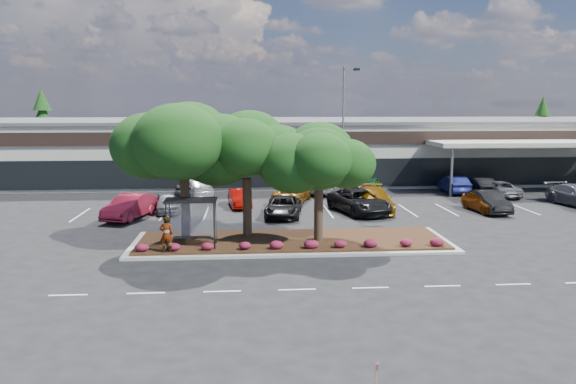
{
  "coord_description": "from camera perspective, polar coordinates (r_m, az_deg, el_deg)",
  "views": [
    {
      "loc": [
        -4.49,
        -27.04,
        7.88
      ],
      "look_at": [
        -2.02,
        6.48,
        2.6
      ],
      "focal_mm": 35.0,
      "sensor_mm": 36.0,
      "label": 1
    }
  ],
  "objects": [
    {
      "name": "ground",
      "position": [
        28.53,
        5.05,
        -7.15
      ],
      "size": [
        160.0,
        160.0,
        0.0
      ],
      "primitive_type": "plane",
      "color": "black",
      "rests_on": "ground"
    },
    {
      "name": "retail_store",
      "position": [
        61.3,
        0.06,
        4.51
      ],
      "size": [
        80.4,
        25.2,
        6.25
      ],
      "color": "beige",
      "rests_on": "ground"
    },
    {
      "name": "landscape_island",
      "position": [
        32.1,
        0.36,
        -5.06
      ],
      "size": [
        18.0,
        6.0,
        0.26
      ],
      "color": "#A9A8A4",
      "rests_on": "ground"
    },
    {
      "name": "lane_markings",
      "position": [
        38.53,
        2.36,
        -2.87
      ],
      "size": [
        33.12,
        20.06,
        0.01
      ],
      "color": "silver",
      "rests_on": "ground"
    },
    {
      "name": "shrub_row",
      "position": [
        29.97,
        0.68,
        -5.31
      ],
      "size": [
        17.0,
        0.8,
        0.5
      ],
      "primitive_type": null,
      "color": "maroon",
      "rests_on": "landscape_island"
    },
    {
      "name": "bus_shelter",
      "position": [
        30.66,
        -9.78,
        -1.68
      ],
      "size": [
        2.75,
        1.55,
        2.59
      ],
      "color": "black",
      "rests_on": "landscape_island"
    },
    {
      "name": "island_tree_west",
      "position": [
        31.95,
        -10.5,
        2.17
      ],
      "size": [
        7.2,
        7.2,
        7.89
      ],
      "primitive_type": null,
      "color": "#193711",
      "rests_on": "landscape_island"
    },
    {
      "name": "island_tree_mid",
      "position": [
        32.49,
        -4.2,
        1.9
      ],
      "size": [
        6.6,
        6.6,
        7.32
      ],
      "primitive_type": null,
      "color": "#193711",
      "rests_on": "landscape_island"
    },
    {
      "name": "island_tree_east",
      "position": [
        31.31,
        3.15,
        0.89
      ],
      "size": [
        5.8,
        5.8,
        6.5
      ],
      "primitive_type": null,
      "color": "#193711",
      "rests_on": "landscape_island"
    },
    {
      "name": "conifer_north_west",
      "position": [
        77.42,
        -23.59,
        6.06
      ],
      "size": [
        4.4,
        4.4,
        10.0
      ],
      "primitive_type": "cone",
      "color": "#193711",
      "rests_on": "ground"
    },
    {
      "name": "conifer_north_east",
      "position": [
        80.87,
        24.34,
        5.75
      ],
      "size": [
        3.96,
        3.96,
        9.0
      ],
      "primitive_type": "cone",
      "color": "#193711",
      "rests_on": "ground"
    },
    {
      "name": "person_waiting",
      "position": [
        29.81,
        -12.25,
        -4.22
      ],
      "size": [
        0.71,
        0.49,
        1.89
      ],
      "primitive_type": "imported",
      "rotation": [
        0.0,
        0.0,
        3.2
      ],
      "color": "#594C47",
      "rests_on": "landscape_island"
    },
    {
      "name": "light_pole",
      "position": [
        43.0,
        5.71,
        4.71
      ],
      "size": [
        1.43,
        0.64,
        10.66
      ],
      "rotation": [
        0.0,
        0.0,
        0.21
      ],
      "color": "#A9A8A4",
      "rests_on": "ground"
    },
    {
      "name": "survey_stake",
      "position": [
        16.19,
        9.01,
        -17.87
      ],
      "size": [
        0.07,
        0.14,
        0.95
      ],
      "color": "tan",
      "rests_on": "ground"
    },
    {
      "name": "car_0",
      "position": [
        40.43,
        -15.75,
        -1.43
      ],
      "size": [
        3.3,
        5.43,
        1.69
      ],
      "primitive_type": "imported",
      "rotation": [
        0.0,
        0.0,
        -0.32
      ],
      "color": "maroon",
      "rests_on": "ground"
    },
    {
      "name": "car_1",
      "position": [
        42.18,
        -12.21,
        -1.06
      ],
      "size": [
        2.46,
        4.44,
        1.43
      ],
      "primitive_type": "imported",
      "rotation": [
        0.0,
        0.0,
        0.19
      ],
      "color": "#595A61",
      "rests_on": "ground"
    },
    {
      "name": "car_2",
      "position": [
        43.44,
        -4.94,
        -0.64
      ],
      "size": [
        2.01,
        4.31,
        1.37
      ],
      "primitive_type": "imported",
      "rotation": [
        0.0,
        0.0,
        0.14
      ],
      "color": "#870602",
      "rests_on": "ground"
    },
    {
      "name": "car_3",
      "position": [
        39.59,
        -0.48,
        -1.5
      ],
      "size": [
        3.06,
        5.41,
        1.43
      ],
      "primitive_type": "imported",
      "rotation": [
        0.0,
        0.0,
        -0.14
      ],
      "color": "black",
      "rests_on": "ground"
    },
    {
      "name": "car_4",
      "position": [
        41.21,
        7.25,
        -0.97
      ],
      "size": [
        4.41,
        6.66,
        1.7
      ],
      "primitive_type": "imported",
      "rotation": [
        0.0,
        0.0,
        0.28
      ],
      "color": "black",
      "rests_on": "ground"
    },
    {
      "name": "car_5",
      "position": [
        42.13,
        8.72,
        -0.77
      ],
      "size": [
        2.83,
        6.09,
        1.72
      ],
      "primitive_type": "imported",
      "rotation": [
        0.0,
        0.0,
        -0.07
      ],
      "color": "#7A4B06",
      "rests_on": "ground"
    },
    {
      "name": "car_6",
      "position": [
        43.93,
        19.25,
        -0.93
      ],
      "size": [
        2.19,
        4.5,
        1.48
      ],
      "primitive_type": "imported",
      "rotation": [
        0.0,
        0.0,
        0.11
      ],
      "color": "#793004",
      "rests_on": "ground"
    },
    {
      "name": "car_7",
      "position": [
        43.85,
        19.67,
        -0.92
      ],
      "size": [
        1.87,
        4.78,
        1.55
      ],
      "primitive_type": "imported",
      "rotation": [
        0.0,
        0.0,
        0.05
      ],
      "color": "black",
      "rests_on": "ground"
    },
    {
      "name": "car_9",
      "position": [
        49.07,
        -9.51,
        0.46
      ],
      "size": [
        4.11,
        5.66,
        1.52
      ],
      "primitive_type": "imported",
      "rotation": [
        0.0,
        0.0,
        3.57
      ],
      "color": "#B7B7B7",
      "rests_on": "ground"
    },
    {
      "name": "car_10",
      "position": [
        49.38,
        -9.66,
        0.5
      ],
      "size": [
        2.43,
        4.79,
        1.51
      ],
      "primitive_type": "imported",
      "rotation": [
        0.0,
        0.0,
        2.95
      ],
      "color": "black",
      "rests_on": "ground"
    },
    {
      "name": "car_11",
      "position": [
        45.3,
        0.4,
        -0.17
      ],
      "size": [
        3.79,
        5.62,
        1.43
      ],
      "primitive_type": "imported",
      "rotation": [
        0.0,
        0.0,
        2.84
      ],
      "color": "brown",
      "rests_on": "ground"
    },
    {
      "name": "car_12",
      "position": [
        50.31,
        3.62,
        0.88
      ],
      "size": [
        4.9,
        6.73,
        1.7
      ],
      "primitive_type": "imported",
      "rotation": [
        0.0,
        0.0,
        2.76
      ],
      "color": "#9DA2A9",
      "rests_on": "ground"
    },
    {
      "name": "car_13",
      "position": [
        50.72,
        8.36,
        0.75
      ],
      "size": [
        3.29,
        4.72,
        1.49
      ],
      "primitive_type": "imported",
      "rotation": [
        0.0,
        0.0,
        2.75
      ],
      "color": "#175727",
      "rests_on": "ground"
    },
    {
      "name": "car_14",
      "position": [
        48.83,
        7.15,
        0.38
      ],
      "size": [
        2.67,
        4.97,
        1.37
      ],
      "primitive_type": "imported",
      "rotation": [
        0.0,
        0.0,
        3.31
      ],
      "color": "black",
      "rests_on": "ground"
    },
    {
      "name": "car_15",
      "position": [
        52.31,
        16.49,
        0.76
      ],
      "size": [
        1.83,
        4.81,
        1.57
      ],
      "primitive_type": "imported",
      "rotation": [
        0.0,
        0.0,
        3.11
      ],
      "color": "navy",
      "rests_on": "ground"
    },
    {
      "name": "car_16",
      "position": [
        51.98,
        18.9,
        0.58
      ],
      "size": [
        1.71,
        4.69,
        1.53
      ],
      "primitive_type": "imported",
      "rotation": [
        0.0,
        0.0,
        3.12
      ],
      "color": "black",
      "rests_on": "ground"
    },
    {
      "name": "car_17",
      "position": [
        51.36,
        20.43,
        0.32
      ],
      "size": [
        2.75,
        5.18,
        1.39
      ],
      "primitive_type": "imported",
      "rotation": [
        0.0,
        0.0,
        3.23
      ],
      "color": "slate",
      "rests_on": "ground"
    }
  ]
}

